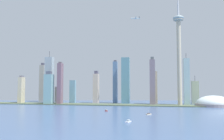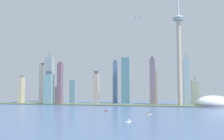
{
  "view_description": "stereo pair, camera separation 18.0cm",
  "coord_description": "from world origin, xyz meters",
  "px_view_note": "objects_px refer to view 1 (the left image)",
  "views": [
    {
      "loc": [
        185.28,
        -247.21,
        58.52
      ],
      "look_at": [
        36.94,
        502.11,
        111.34
      ],
      "focal_mm": 38.23,
      "sensor_mm": 36.0,
      "label": 1
    },
    {
      "loc": [
        185.45,
        -247.18,
        58.52
      ],
      "look_at": [
        36.94,
        502.11,
        111.34
      ],
      "focal_mm": 38.23,
      "sensor_mm": 36.0,
      "label": 2
    }
  ],
  "objects_px": {
    "skyscraper_8": "(96,88)",
    "airplane": "(135,18)",
    "skyscraper_6": "(60,83)",
    "boat_0": "(128,121)",
    "skyscraper_12": "(195,92)",
    "skyscraper_1": "(154,88)",
    "skyscraper_7": "(187,82)",
    "skyscraper_10": "(49,89)",
    "skyscraper_9": "(73,92)",
    "skyscraper_2": "(43,83)",
    "boat_5": "(149,114)",
    "observation_tower": "(179,45)",
    "skyscraper_11": "(21,90)",
    "stadium_dome": "(214,104)",
    "boat_1": "(106,111)",
    "skyscraper_3": "(58,95)",
    "skyscraper_4": "(126,81)",
    "skyscraper_13": "(49,80)",
    "skyscraper_5": "(115,82)",
    "skyscraper_0": "(152,82)"
  },
  "relations": [
    {
      "from": "skyscraper_8",
      "to": "airplane",
      "type": "xyz_separation_m",
      "value": [
        144.95,
        -48.36,
        228.04
      ]
    },
    {
      "from": "skyscraper_6",
      "to": "boat_0",
      "type": "distance_m",
      "value": 443.62
    },
    {
      "from": "skyscraper_8",
      "to": "skyscraper_12",
      "type": "relative_size",
      "value": 1.2
    },
    {
      "from": "skyscraper_1",
      "to": "skyscraper_7",
      "type": "relative_size",
      "value": 0.66
    },
    {
      "from": "skyscraper_6",
      "to": "skyscraper_10",
      "type": "bearing_deg",
      "value": -167.39
    },
    {
      "from": "skyscraper_9",
      "to": "boat_0",
      "type": "distance_m",
      "value": 472.35
    },
    {
      "from": "skyscraper_2",
      "to": "boat_5",
      "type": "height_order",
      "value": "skyscraper_2"
    },
    {
      "from": "observation_tower",
      "to": "skyscraper_11",
      "type": "xyz_separation_m",
      "value": [
        -533.07,
        5.12,
        -140.14
      ]
    },
    {
      "from": "stadium_dome",
      "to": "skyscraper_9",
      "type": "distance_m",
      "value": 457.76
    },
    {
      "from": "boat_1",
      "to": "skyscraper_6",
      "type": "bearing_deg",
      "value": 160.78
    },
    {
      "from": "skyscraper_3",
      "to": "skyscraper_9",
      "type": "bearing_deg",
      "value": -17.62
    },
    {
      "from": "skyscraper_3",
      "to": "skyscraper_10",
      "type": "bearing_deg",
      "value": -88.49
    },
    {
      "from": "skyscraper_10",
      "to": "boat_0",
      "type": "distance_m",
      "value": 458.2
    },
    {
      "from": "boat_0",
      "to": "skyscraper_8",
      "type": "bearing_deg",
      "value": 37.1
    },
    {
      "from": "skyscraper_8",
      "to": "skyscraper_7",
      "type": "bearing_deg",
      "value": -5.54
    },
    {
      "from": "skyscraper_9",
      "to": "skyscraper_10",
      "type": "relative_size",
      "value": 0.74
    },
    {
      "from": "skyscraper_2",
      "to": "skyscraper_8",
      "type": "distance_m",
      "value": 223.5
    },
    {
      "from": "skyscraper_11",
      "to": "stadium_dome",
      "type": "bearing_deg",
      "value": -0.13
    },
    {
      "from": "skyscraper_3",
      "to": "skyscraper_7",
      "type": "bearing_deg",
      "value": -3.45
    },
    {
      "from": "skyscraper_6",
      "to": "boat_1",
      "type": "distance_m",
      "value": 277.74
    },
    {
      "from": "skyscraper_1",
      "to": "boat_1",
      "type": "relative_size",
      "value": 15.8
    },
    {
      "from": "airplane",
      "to": "skyscraper_3",
      "type": "bearing_deg",
      "value": -23.8
    },
    {
      "from": "observation_tower",
      "to": "skyscraper_8",
      "type": "height_order",
      "value": "observation_tower"
    },
    {
      "from": "skyscraper_7",
      "to": "skyscraper_10",
      "type": "xyz_separation_m",
      "value": [
        -441.68,
        -56.29,
        -22.58
      ]
    },
    {
      "from": "stadium_dome",
      "to": "boat_0",
      "type": "relative_size",
      "value": 6.33
    },
    {
      "from": "skyscraper_4",
      "to": "airplane",
      "type": "xyz_separation_m",
      "value": [
        39.17,
        -45.28,
        202.54
      ]
    },
    {
      "from": "skyscraper_4",
      "to": "skyscraper_11",
      "type": "xyz_separation_m",
      "value": [
        -359.33,
        -56.65,
        -32.57
      ]
    },
    {
      "from": "observation_tower",
      "to": "skyscraper_13",
      "type": "bearing_deg",
      "value": 176.75
    },
    {
      "from": "skyscraper_1",
      "to": "skyscraper_7",
      "type": "distance_m",
      "value": 107.04
    },
    {
      "from": "airplane",
      "to": "stadium_dome",
      "type": "bearing_deg",
      "value": 162.13
    },
    {
      "from": "skyscraper_2",
      "to": "skyscraper_10",
      "type": "distance_m",
      "value": 145.47
    },
    {
      "from": "observation_tower",
      "to": "skyscraper_4",
      "type": "bearing_deg",
      "value": 160.43
    },
    {
      "from": "observation_tower",
      "to": "skyscraper_4",
      "type": "distance_m",
      "value": 213.48
    },
    {
      "from": "skyscraper_7",
      "to": "skyscraper_11",
      "type": "height_order",
      "value": "skyscraper_7"
    },
    {
      "from": "skyscraper_1",
      "to": "boat_1",
      "type": "distance_m",
      "value": 279.97
    },
    {
      "from": "skyscraper_7",
      "to": "boat_5",
      "type": "bearing_deg",
      "value": -110.85
    },
    {
      "from": "skyscraper_6",
      "to": "skyscraper_8",
      "type": "height_order",
      "value": "skyscraper_6"
    },
    {
      "from": "skyscraper_12",
      "to": "skyscraper_13",
      "type": "xyz_separation_m",
      "value": [
        -496.23,
        -63.54,
        42.35
      ]
    },
    {
      "from": "skyscraper_2",
      "to": "boat_1",
      "type": "xyz_separation_m",
      "value": [
        315.26,
        -294.14,
        -69.79
      ]
    },
    {
      "from": "skyscraper_3",
      "to": "skyscraper_12",
      "type": "distance_m",
      "value": 477.51
    },
    {
      "from": "boat_1",
      "to": "skyscraper_3",
      "type": "bearing_deg",
      "value": 156.04
    },
    {
      "from": "skyscraper_5",
      "to": "skyscraper_12",
      "type": "bearing_deg",
      "value": 0.69
    },
    {
      "from": "skyscraper_3",
      "to": "skyscraper_9",
      "type": "distance_m",
      "value": 65.49
    },
    {
      "from": "skyscraper_5",
      "to": "skyscraper_7",
      "type": "bearing_deg",
      "value": -11.8
    },
    {
      "from": "stadium_dome",
      "to": "skyscraper_6",
      "type": "bearing_deg",
      "value": -178.02
    },
    {
      "from": "skyscraper_10",
      "to": "skyscraper_1",
      "type": "bearing_deg",
      "value": 12.94
    },
    {
      "from": "stadium_dome",
      "to": "skyscraper_9",
      "type": "height_order",
      "value": "skyscraper_9"
    },
    {
      "from": "skyscraper_3",
      "to": "airplane",
      "type": "height_order",
      "value": "airplane"
    },
    {
      "from": "boat_1",
      "to": "skyscraper_9",
      "type": "bearing_deg",
      "value": 149.75
    },
    {
      "from": "skyscraper_0",
      "to": "skyscraper_13",
      "type": "xyz_separation_m",
      "value": [
        -357.47,
        13.0,
        7.19
      ]
    }
  ]
}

